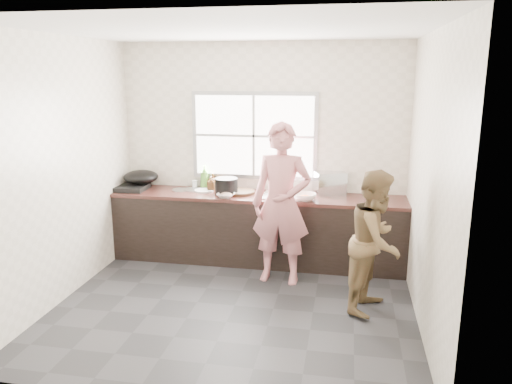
% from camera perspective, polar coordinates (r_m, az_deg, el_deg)
% --- Properties ---
extents(floor, '(3.60, 3.20, 0.01)m').
position_cam_1_polar(floor, '(5.25, -2.44, -12.88)').
color(floor, '#29292C').
rests_on(floor, ground).
extents(ceiling, '(3.60, 3.20, 0.01)m').
position_cam_1_polar(ceiling, '(4.72, -2.78, 18.07)').
color(ceiling, silver).
rests_on(ceiling, wall_back).
extents(wall_back, '(3.60, 0.01, 2.70)m').
position_cam_1_polar(wall_back, '(6.35, 0.70, 4.65)').
color(wall_back, beige).
rests_on(wall_back, ground).
extents(wall_left, '(0.01, 3.20, 2.70)m').
position_cam_1_polar(wall_left, '(5.50, -21.26, 2.34)').
color(wall_left, silver).
rests_on(wall_left, ground).
extents(wall_right, '(0.01, 3.20, 2.70)m').
position_cam_1_polar(wall_right, '(4.74, 19.18, 0.84)').
color(wall_right, beige).
rests_on(wall_right, ground).
extents(wall_front, '(3.60, 0.01, 2.70)m').
position_cam_1_polar(wall_front, '(3.31, -8.94, -3.84)').
color(wall_front, silver).
rests_on(wall_front, ground).
extents(cabinet, '(3.60, 0.62, 0.82)m').
position_cam_1_polar(cabinet, '(6.27, 0.18, -4.31)').
color(cabinet, black).
rests_on(cabinet, floor).
extents(countertop, '(3.60, 0.64, 0.04)m').
position_cam_1_polar(countertop, '(6.15, 0.18, -0.49)').
color(countertop, '#391C17').
rests_on(countertop, cabinet).
extents(sink, '(0.55, 0.45, 0.02)m').
position_cam_1_polar(sink, '(6.09, 3.42, -0.41)').
color(sink, silver).
rests_on(sink, countertop).
extents(faucet, '(0.02, 0.02, 0.30)m').
position_cam_1_polar(faucet, '(6.25, 3.67, 1.31)').
color(faucet, silver).
rests_on(faucet, countertop).
extents(window_frame, '(1.60, 0.05, 1.10)m').
position_cam_1_polar(window_frame, '(6.33, -0.21, 6.45)').
color(window_frame, '#9EA0A5').
rests_on(window_frame, wall_back).
extents(window_glazing, '(1.50, 0.01, 1.00)m').
position_cam_1_polar(window_glazing, '(6.30, -0.26, 6.42)').
color(window_glazing, white).
rests_on(window_glazing, window_frame).
extents(woman, '(0.65, 0.46, 1.69)m').
position_cam_1_polar(woman, '(5.56, 2.91, -1.94)').
color(woman, '#D58084').
rests_on(woman, floor).
extents(person_side, '(0.75, 0.84, 1.43)m').
position_cam_1_polar(person_side, '(5.06, 13.56, -5.49)').
color(person_side, brown).
rests_on(person_side, floor).
extents(cutting_board, '(0.37, 0.37, 0.04)m').
position_cam_1_polar(cutting_board, '(6.20, -1.86, -0.01)').
color(cutting_board, black).
rests_on(cutting_board, countertop).
extents(cleaver, '(0.19, 0.10, 0.01)m').
position_cam_1_polar(cleaver, '(6.19, -3.43, 0.17)').
color(cleaver, '#BBBCC3').
rests_on(cleaver, cutting_board).
extents(bowl_mince, '(0.24, 0.24, 0.05)m').
position_cam_1_polar(bowl_mince, '(6.01, -3.46, -0.39)').
color(bowl_mince, white).
rests_on(bowl_mince, countertop).
extents(bowl_crabs, '(0.23, 0.23, 0.07)m').
position_cam_1_polar(bowl_crabs, '(5.89, 5.59, -0.64)').
color(bowl_crabs, white).
rests_on(bowl_crabs, countertop).
extents(bowl_held, '(0.23, 0.23, 0.06)m').
position_cam_1_polar(bowl_held, '(5.87, 4.80, -0.72)').
color(bowl_held, white).
rests_on(bowl_held, countertop).
extents(black_pot, '(0.37, 0.37, 0.20)m').
position_cam_1_polar(black_pot, '(6.16, -3.41, 0.66)').
color(black_pot, black).
rests_on(black_pot, countertop).
extents(plate_food, '(0.25, 0.25, 0.02)m').
position_cam_1_polar(plate_food, '(6.35, -5.93, 0.17)').
color(plate_food, silver).
rests_on(plate_food, countertop).
extents(bottle_green, '(0.13, 0.13, 0.30)m').
position_cam_1_polar(bottle_green, '(6.50, -5.90, 1.74)').
color(bottle_green, '#4B8A2D').
rests_on(bottle_green, countertop).
extents(bottle_brown_tall, '(0.08, 0.08, 0.17)m').
position_cam_1_polar(bottle_brown_tall, '(6.35, -5.13, 0.88)').
color(bottle_brown_tall, '#402510').
rests_on(bottle_brown_tall, countertop).
extents(bottle_brown_short, '(0.19, 0.19, 0.19)m').
position_cam_1_polar(bottle_brown_short, '(6.48, -4.99, 1.21)').
color(bottle_brown_short, '#402510').
rests_on(bottle_brown_short, countertop).
extents(glass_jar, '(0.08, 0.08, 0.09)m').
position_cam_1_polar(glass_jar, '(6.56, -7.01, 0.90)').
color(glass_jar, white).
rests_on(glass_jar, countertop).
extents(burner, '(0.41, 0.41, 0.06)m').
position_cam_1_polar(burner, '(6.59, -14.09, 0.50)').
color(burner, black).
rests_on(burner, countertop).
extents(wok, '(0.45, 0.45, 0.17)m').
position_cam_1_polar(wok, '(6.66, -13.01, 1.70)').
color(wok, black).
rests_on(wok, burner).
extents(dish_rack, '(0.43, 0.37, 0.28)m').
position_cam_1_polar(dish_rack, '(6.25, 8.41, 1.06)').
color(dish_rack, '#B9BDC0').
rests_on(dish_rack, countertop).
extents(pot_lid_left, '(0.29, 0.29, 0.01)m').
position_cam_1_polar(pot_lid_left, '(6.44, -8.59, 0.23)').
color(pot_lid_left, '#B0B3B7').
rests_on(pot_lid_left, countertop).
extents(pot_lid_right, '(0.37, 0.37, 0.01)m').
position_cam_1_polar(pot_lid_right, '(6.44, -7.05, 0.29)').
color(pot_lid_right, '#ABADB2').
rests_on(pot_lid_right, countertop).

